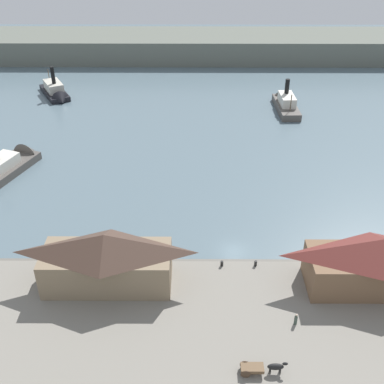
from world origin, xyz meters
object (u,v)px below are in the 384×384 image
at_px(pedestrian_standing_center, 296,320).
at_px(ferry_near_quay, 10,164).
at_px(ferry_shed_central_terminal, 380,262).
at_px(horse_cart, 261,368).
at_px(mooring_post_center_east, 256,263).
at_px(ferry_mid_harbor, 56,92).
at_px(ferry_shed_west_terminal, 106,259).
at_px(ferry_moored_east, 285,103).
at_px(mooring_post_east, 222,264).

bearing_deg(pedestrian_standing_center, ferry_near_quay, 140.27).
relative_size(ferry_shed_central_terminal, pedestrian_standing_center, 11.88).
bearing_deg(horse_cart, mooring_post_center_east, 85.71).
bearing_deg(ferry_near_quay, mooring_post_center_east, -33.40).
distance_m(ferry_shed_central_terminal, ferry_mid_harbor, 104.00).
distance_m(ferry_shed_west_terminal, horse_cart, 26.27).
bearing_deg(ferry_mid_harbor, ferry_shed_west_terminal, -70.82).
relative_size(pedestrian_standing_center, ferry_moored_east, 0.10).
bearing_deg(mooring_post_center_east, ferry_shed_central_terminal, -14.01).
distance_m(ferry_shed_central_terminal, ferry_moored_east, 71.54).
xyz_separation_m(mooring_post_center_east, ferry_moored_east, (15.32, 67.12, -0.06)).
xyz_separation_m(pedestrian_standing_center, ferry_moored_east, (11.21, 78.97, -0.41)).
height_order(ferry_shed_central_terminal, mooring_post_center_east, ferry_shed_central_terminal).
bearing_deg(ferry_moored_east, horse_cart, -100.96).
distance_m(ferry_shed_central_terminal, pedestrian_standing_center, 15.52).
height_order(pedestrian_standing_center, ferry_moored_east, ferry_moored_east).
bearing_deg(pedestrian_standing_center, ferry_mid_harbor, 121.78).
relative_size(pedestrian_standing_center, ferry_mid_harbor, 0.11).
distance_m(mooring_post_center_east, ferry_mid_harbor, 90.17).
relative_size(mooring_post_center_east, ferry_mid_harbor, 0.06).
height_order(mooring_post_center_east, ferry_mid_harbor, ferry_mid_harbor).
xyz_separation_m(mooring_post_center_east, mooring_post_east, (-5.26, -0.08, 0.00)).
bearing_deg(mooring_post_east, ferry_moored_east, 72.97).
distance_m(horse_cart, ferry_moored_east, 88.36).
distance_m(ferry_mid_harbor, ferry_moored_east, 65.62).
bearing_deg(ferry_near_quay, ferry_moored_east, 28.36).
height_order(pedestrian_standing_center, ferry_mid_harbor, ferry_mid_harbor).
bearing_deg(pedestrian_standing_center, mooring_post_east, 128.53).
height_order(pedestrian_standing_center, mooring_post_east, pedestrian_standing_center).
distance_m(ferry_shed_west_terminal, mooring_post_center_east, 22.99).
distance_m(ferry_shed_central_terminal, mooring_post_center_east, 18.13).
relative_size(ferry_shed_west_terminal, ferry_mid_harbor, 1.16).
bearing_deg(mooring_post_east, ferry_shed_central_terminal, -10.60).
bearing_deg(ferry_near_quay, ferry_mid_harbor, 90.96).
height_order(mooring_post_east, ferry_moored_east, ferry_moored_east).
xyz_separation_m(pedestrian_standing_center, ferry_mid_harbor, (-53.91, 87.02, -0.54)).
bearing_deg(ferry_shed_west_terminal, mooring_post_center_east, 10.13).
bearing_deg(ferry_shed_west_terminal, mooring_post_east, 12.90).
distance_m(mooring_post_center_east, ferry_moored_east, 68.84).
xyz_separation_m(mooring_post_east, ferry_mid_harbor, (-44.53, 75.25, -0.19)).
height_order(mooring_post_east, ferry_mid_harbor, ferry_mid_harbor).
xyz_separation_m(ferry_shed_central_terminal, pedestrian_standing_center, (-13.07, -7.57, -3.58)).
bearing_deg(ferry_shed_west_terminal, horse_cart, -36.96).
xyz_separation_m(ferry_shed_central_terminal, ferry_mid_harbor, (-66.97, 79.45, -4.12)).
relative_size(ferry_shed_central_terminal, mooring_post_east, 23.20).
distance_m(ferry_near_quay, ferry_mid_harbor, 42.82).
relative_size(horse_cart, ferry_near_quay, 0.27).
bearing_deg(ferry_moored_east, pedestrian_standing_center, -98.08).
relative_size(ferry_shed_west_terminal, ferry_moored_east, 1.09).
xyz_separation_m(horse_cart, ferry_mid_harbor, (-48.33, 94.79, -0.66)).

